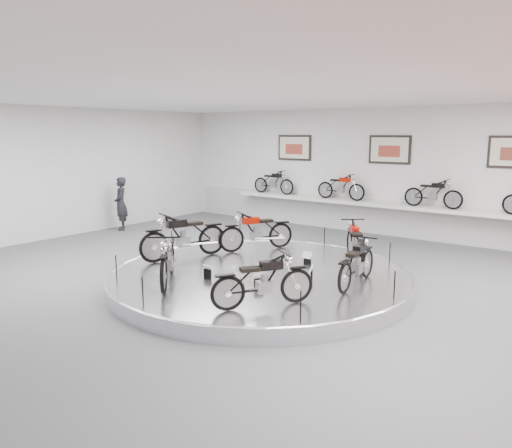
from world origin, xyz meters
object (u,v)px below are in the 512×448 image
Objects in this scene: bike_a at (357,263)px; bike_b at (355,242)px; shelf at (384,205)px; bike_d at (184,236)px; bike_c at (257,231)px; display_platform at (260,278)px; bike_e at (167,257)px; visitor at (121,204)px; bike_f at (263,281)px.

bike_a is 1.77m from bike_b.
bike_d is at bearing -107.56° from shelf.
bike_d reaches higher than bike_c.
display_platform is 2.10m from bike_e.
bike_d reaches higher than shelf.
bike_d is 1.94m from bike_e.
bike_e is 0.98× the size of visitor.
bike_a reaches higher than shelf.
bike_e is 2.30m from bike_f.
bike_c is 1.91m from bike_d.
visitor reaches higher than bike_a.
bike_f is at bearing 49.38° from bike_e.
bike_c is 0.90× the size of bike_d.
bike_e is (-3.01, -2.09, 0.06)m from bike_a.
display_platform is at bearing 69.03° from bike_c.
bike_c reaches higher than bike_b.
shelf is at bearing -178.20° from bike_d.
bike_f is at bearing 13.07° from visitor.
shelf is 6.87× the size of bike_b.
bike_a is 0.98× the size of bike_f.
bike_f is 0.88× the size of visitor.
shelf is at bearing 42.50° from bike_f.
bike_c is (-1.26, -4.87, -0.21)m from shelf.
bike_c is 0.94× the size of visitor.
bike_e is (-2.19, -3.67, 0.04)m from bike_b.
bike_a is (2.07, -6.06, -0.25)m from shelf.
shelf is at bearing -164.87° from bike_c.
bike_b is at bearing -74.40° from shelf.
visitor reaches higher than bike_e.
bike_a is 3.67m from bike_e.
display_platform is at bearing -90.00° from shelf.
bike_c is at bearing 129.45° from display_platform.
bike_c is at bearing -104.45° from shelf.
bike_c reaches higher than display_platform.
visitor is at bearing 52.19° from bike_b.
bike_c reaches higher than bike_a.
bike_a is at bearing -71.17° from shelf.
bike_d is 3.78m from bike_f.
bike_b is 1.03× the size of bike_f.
display_platform is at bearing 93.63° from bike_a.
bike_e is at bearing 5.81° from visitor.
bike_f is (-0.71, -2.07, 0.01)m from bike_a.
bike_e is (1.14, -1.57, -0.03)m from bike_d.
bike_d reaches higher than bike_e.
display_platform is 3.62× the size of visitor.
shelf is at bearing 66.83° from visitor.
visitor is at bearing -162.29° from bike_e.
bike_a is 9.64m from visitor.
shelf is 5.04m from bike_c.
bike_e is (0.31, -3.28, 0.02)m from bike_c.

